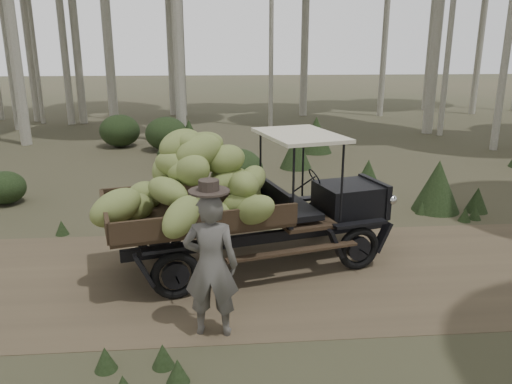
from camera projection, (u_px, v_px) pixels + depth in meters
ground at (222, 276)px, 8.26m from camera, size 120.00×120.00×0.00m
dirt_track at (222, 276)px, 8.26m from camera, size 70.00×4.00×0.01m
banana_truck at (223, 188)px, 8.15m from camera, size 5.24×3.10×2.47m
farmer at (211, 264)px, 6.36m from camera, size 0.76×0.57×2.10m
undergrowth at (197, 197)px, 10.80m from camera, size 23.96×24.58×1.29m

